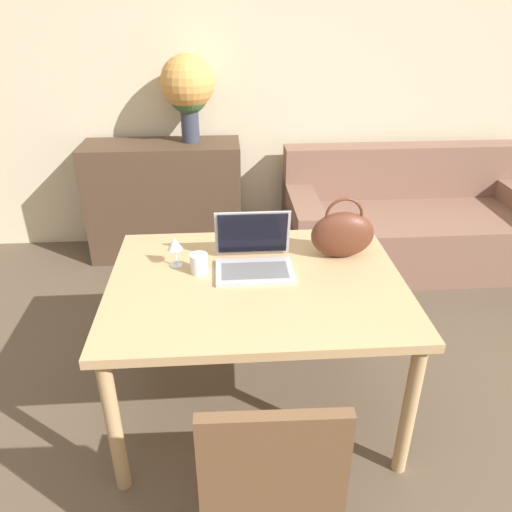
{
  "coord_description": "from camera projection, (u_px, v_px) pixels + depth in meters",
  "views": [
    {
      "loc": [
        -0.25,
        -1.19,
        1.85
      ],
      "look_at": [
        -0.12,
        0.7,
        0.84
      ],
      "focal_mm": 35.0,
      "sensor_mm": 36.0,
      "label": 1
    }
  ],
  "objects": [
    {
      "name": "wall_back",
      "position": [
        254.0,
        68.0,
        3.66
      ],
      "size": [
        10.0,
        0.06,
        2.7
      ],
      "color": "beige",
      "rests_on": "ground_plane"
    },
    {
      "name": "laptop",
      "position": [
        254.0,
        253.0,
        2.29
      ],
      "size": [
        0.35,
        0.29,
        0.25
      ],
      "color": "#ADADB2",
      "rests_on": "dining_table"
    },
    {
      "name": "dining_table",
      "position": [
        256.0,
        294.0,
        2.25
      ],
      "size": [
        1.31,
        1.01,
        0.72
      ],
      "color": "tan",
      "rests_on": "ground_plane"
    },
    {
      "name": "handbag",
      "position": [
        343.0,
        234.0,
        2.35
      ],
      "size": [
        0.3,
        0.13,
        0.3
      ],
      "color": "#592D1E",
      "rests_on": "dining_table"
    },
    {
      "name": "chair",
      "position": [
        269.0,
        477.0,
        1.57
      ],
      "size": [
        0.45,
        0.45,
        0.89
      ],
      "rotation": [
        0.0,
        0.0,
        -0.02
      ],
      "color": "brown",
      "rests_on": "ground_plane"
    },
    {
      "name": "sideboard",
      "position": [
        165.0,
        201.0,
        3.8
      ],
      "size": [
        1.14,
        0.4,
        0.88
      ],
      "color": "#4C3828",
      "rests_on": "ground_plane"
    },
    {
      "name": "flower_vase",
      "position": [
        188.0,
        88.0,
        3.46
      ],
      "size": [
        0.38,
        0.38,
        0.6
      ],
      "color": "#333847",
      "rests_on": "sideboard"
    },
    {
      "name": "couch",
      "position": [
        409.0,
        225.0,
        3.78
      ],
      "size": [
        1.85,
        0.87,
        0.82
      ],
      "color": "#7F5B4C",
      "rests_on": "ground_plane"
    },
    {
      "name": "wine_glass",
      "position": [
        175.0,
        245.0,
        2.27
      ],
      "size": [
        0.07,
        0.07,
        0.14
      ],
      "color": "silver",
      "rests_on": "dining_table"
    },
    {
      "name": "drinking_glass",
      "position": [
        199.0,
        264.0,
        2.25
      ],
      "size": [
        0.08,
        0.08,
        0.09
      ],
      "color": "silver",
      "rests_on": "dining_table"
    }
  ]
}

